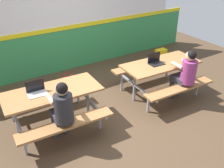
# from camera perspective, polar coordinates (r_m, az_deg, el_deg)

# --- Properties ---
(ground_plane) EXTENTS (10.00, 10.00, 0.02)m
(ground_plane) POSITION_cam_1_polar(r_m,az_deg,el_deg) (5.30, 1.00, -6.07)
(ground_plane) COLOR #4C3826
(accent_backdrop) EXTENTS (8.00, 0.14, 2.60)m
(accent_backdrop) POSITION_cam_1_polar(r_m,az_deg,el_deg) (6.74, -10.61, 13.06)
(accent_backdrop) COLOR #338C4C
(accent_backdrop) RESTS_ON ground
(picnic_table_left) EXTENTS (1.74, 1.63, 0.74)m
(picnic_table_left) POSITION_cam_1_polar(r_m,az_deg,el_deg) (4.72, -12.99, -3.25)
(picnic_table_left) COLOR #9E6B3D
(picnic_table_left) RESTS_ON ground
(picnic_table_right) EXTENTS (1.74, 1.63, 0.74)m
(picnic_table_right) POSITION_cam_1_polar(r_m,az_deg,el_deg) (5.75, 10.64, 3.07)
(picnic_table_right) COLOR #9E6B3D
(picnic_table_right) RESTS_ON ground
(student_nearer) EXTENTS (0.37, 0.53, 1.21)m
(student_nearer) POSITION_cam_1_polar(r_m,az_deg,el_deg) (4.19, -10.96, -5.28)
(student_nearer) COLOR #2D2D38
(student_nearer) RESTS_ON ground
(student_further) EXTENTS (0.37, 0.53, 1.21)m
(student_further) POSITION_cam_1_polar(r_m,az_deg,el_deg) (5.45, 16.00, 2.50)
(student_further) COLOR #2D2D38
(student_further) RESTS_ON ground
(laptop_silver) EXTENTS (0.33, 0.24, 0.22)m
(laptop_silver) POSITION_cam_1_polar(r_m,az_deg,el_deg) (4.60, -16.37, -1.55)
(laptop_silver) COLOR silver
(laptop_silver) RESTS_ON picnic_table_left
(laptop_dark) EXTENTS (0.33, 0.24, 0.22)m
(laptop_dark) POSITION_cam_1_polar(r_m,az_deg,el_deg) (5.61, 9.67, 4.93)
(laptop_dark) COLOR black
(laptop_dark) RESTS_ON picnic_table_right
(backpack_dark) EXTENTS (0.30, 0.22, 0.44)m
(backpack_dark) POSITION_cam_1_polar(r_m,az_deg,el_deg) (7.39, 10.68, 5.96)
(backpack_dark) COLOR yellow
(backpack_dark) RESTS_ON ground
(tote_bag_bright) EXTENTS (0.34, 0.21, 0.43)m
(tote_bag_bright) POSITION_cam_1_polar(r_m,az_deg,el_deg) (5.96, -9.72, 0.00)
(tote_bag_bright) COLOR maroon
(tote_bag_bright) RESTS_ON ground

